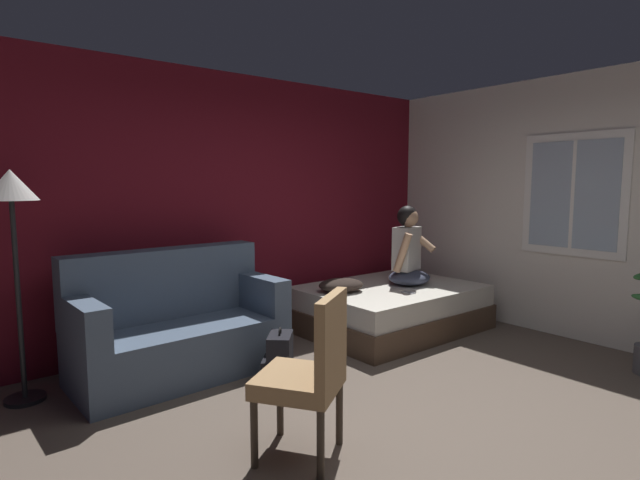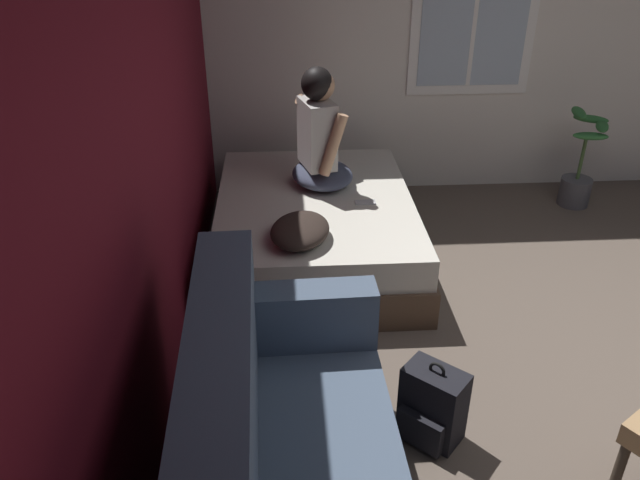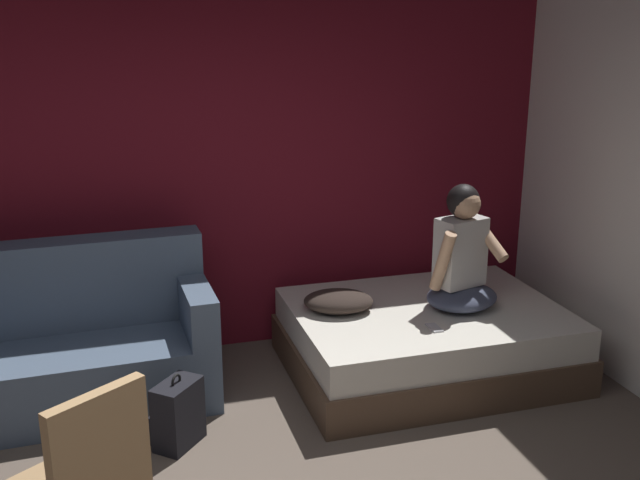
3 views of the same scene
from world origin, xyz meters
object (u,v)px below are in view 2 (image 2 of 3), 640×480
object	(u,v)px
bed	(315,228)
backpack	(432,406)
person_seated	(320,139)
throw_pillow	(300,230)
couch	(285,477)
cell_phone	(365,202)
potted_plant	(579,172)

from	to	relation	value
bed	backpack	world-z (taller)	bed
person_seated	throw_pillow	xyz separation A→B (m)	(-0.84, 0.18, -0.29)
couch	cell_phone	size ratio (longest dim) A/B	11.97
throw_pillow	potted_plant	distance (m)	2.78
bed	throw_pillow	xyz separation A→B (m)	(-0.61, 0.12, 0.31)
couch	cell_phone	xyz separation A→B (m)	(2.24, -0.59, 0.09)
bed	person_seated	bearing A→B (deg)	-13.02
throw_pillow	potted_plant	size ratio (longest dim) A/B	0.56
couch	throw_pillow	bearing A→B (deg)	-3.88
bed	potted_plant	bearing A→B (deg)	-72.12
cell_phone	person_seated	bearing A→B (deg)	-138.57
person_seated	bed	bearing A→B (deg)	166.98
person_seated	backpack	world-z (taller)	person_seated
throw_pillow	cell_phone	world-z (taller)	throw_pillow
bed	person_seated	size ratio (longest dim) A/B	2.18
person_seated	throw_pillow	world-z (taller)	person_seated
couch	person_seated	size ratio (longest dim) A/B	1.97
bed	throw_pillow	size ratio (longest dim) A/B	3.97
throw_pillow	cell_phone	distance (m)	0.70
cell_phone	backpack	bearing A→B (deg)	3.53
bed	throw_pillow	distance (m)	0.70
throw_pillow	backpack	bearing A→B (deg)	-153.18
throw_pillow	potted_plant	xyz separation A→B (m)	(1.35, -2.42, -0.25)
person_seated	backpack	xyz separation A→B (m)	(-2.02, -0.42, -0.64)
couch	person_seated	xyz separation A→B (m)	(2.57, -0.29, 0.44)
couch	bed	bearing A→B (deg)	-5.88
bed	cell_phone	bearing A→B (deg)	-106.65
backpack	potted_plant	bearing A→B (deg)	-35.62
potted_plant	bed	bearing A→B (deg)	107.88
couch	person_seated	bearing A→B (deg)	-6.52
bed	throw_pillow	bearing A→B (deg)	168.53
throw_pillow	cell_phone	xyz separation A→B (m)	(0.51, -0.47, -0.07)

